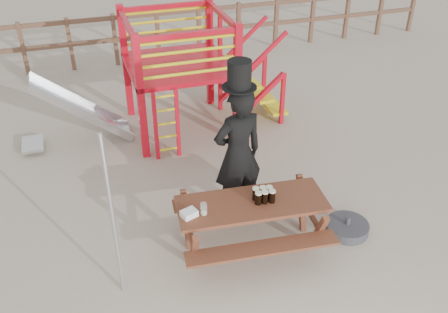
% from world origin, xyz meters
% --- Properties ---
extents(ground, '(60.00, 60.00, 0.00)m').
position_xyz_m(ground, '(0.00, 0.00, 0.00)').
color(ground, tan).
rests_on(ground, ground).
extents(back_fence, '(15.09, 0.09, 1.20)m').
position_xyz_m(back_fence, '(0.00, 7.00, 0.74)').
color(back_fence, brown).
rests_on(back_fence, ground).
extents(playground_fort, '(4.71, 1.84, 2.10)m').
position_xyz_m(playground_fort, '(0.12, 3.58, 1.07)').
color(playground_fort, red).
rests_on(playground_fort, ground).
extents(picnic_table, '(1.96, 1.44, 0.72)m').
position_xyz_m(picnic_table, '(0.29, 0.20, 0.45)').
color(picnic_table, brown).
rests_on(picnic_table, ground).
extents(man_with_hat, '(0.77, 0.57, 2.28)m').
position_xyz_m(man_with_hat, '(0.35, 0.91, 1.02)').
color(man_with_hat, black).
rests_on(man_with_hat, ground).
extents(metal_pole, '(0.05, 0.05, 2.12)m').
position_xyz_m(metal_pole, '(-1.40, -0.06, 1.06)').
color(metal_pole, '#B2B2B7').
rests_on(metal_pole, ground).
extents(parasol_base, '(0.58, 0.58, 0.25)m').
position_xyz_m(parasol_base, '(1.62, 0.06, 0.07)').
color(parasol_base, '#343438').
rests_on(parasol_base, ground).
extents(paper_bag, '(0.22, 0.19, 0.08)m').
position_xyz_m(paper_bag, '(-0.51, 0.17, 0.76)').
color(paper_bag, white).
rests_on(paper_bag, picnic_table).
extents(stout_pints, '(0.26, 0.20, 0.17)m').
position_xyz_m(stout_pints, '(0.44, 0.18, 0.80)').
color(stout_pints, black).
rests_on(stout_pints, picnic_table).
extents(empty_glasses, '(0.08, 0.08, 0.15)m').
position_xyz_m(empty_glasses, '(-0.34, 0.16, 0.78)').
color(empty_glasses, silver).
rests_on(empty_glasses, picnic_table).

